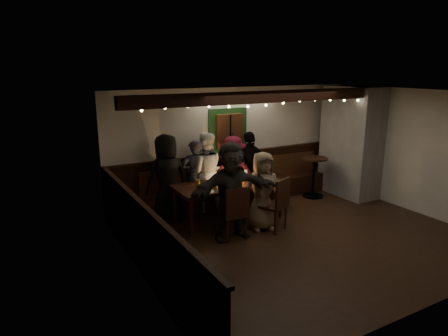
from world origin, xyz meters
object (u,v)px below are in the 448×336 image
chair_end (274,187)px  person_g (262,191)px  person_d (233,172)px  person_c (205,172)px  person_f (231,191)px  chair_near_left (235,210)px  high_top (314,172)px  person_a (167,178)px  dining_table (229,186)px  person_b (195,177)px  person_e (250,168)px  chair_near_right (277,201)px

chair_end → person_g: 1.21m
person_d → person_c: bearing=10.5°
person_f → chair_end: bearing=31.0°
chair_near_left → high_top: size_ratio=1.04×
person_a → person_f: (0.67, -1.41, 0.01)m
dining_table → person_a: size_ratio=1.24×
person_b → person_f: person_f is taller
dining_table → person_b: bearing=118.7°
person_c → person_g: person_c is taller
person_b → person_e: 1.34m
person_b → person_d: (0.87, -0.07, 0.00)m
chair_near_right → chair_end: bearing=56.8°
dining_table → chair_end: 1.23m
chair_near_left → dining_table: bearing=67.0°
dining_table → chair_near_left: bearing=-113.0°
chair_near_right → person_a: person_a is taller
chair_near_left → high_top: bearing=22.9°
person_b → chair_near_left: bearing=108.8°
chair_near_right → person_c: size_ratio=0.61×
chair_near_left → high_top: 3.14m
person_f → person_g: 0.75m
chair_near_left → person_e: (1.31, 1.58, 0.26)m
person_g → person_c: bearing=120.6°
person_d → chair_end: bearing=161.0°
person_f → high_top: bearing=22.5°
chair_near_left → person_f: person_f is taller
dining_table → person_d: bearing=54.4°
person_c → person_e: 1.09m
person_g → person_f: bearing=-161.9°
person_c → person_g: size_ratio=1.13×
person_d → dining_table: bearing=71.8°
chair_near_right → high_top: 2.35m
chair_end → person_b: person_b is taller
dining_table → person_a: 1.25m
dining_table → high_top: size_ratio=2.28×
high_top → person_c: (-2.68, 0.40, 0.25)m
person_a → person_f: size_ratio=0.99×
person_d → person_g: bearing=101.7°
person_d → person_e: 0.46m
dining_table → chair_end: dining_table is taller
person_e → person_b: bearing=0.4°
dining_table → chair_near_left: chair_near_left is taller
person_a → chair_near_left: bearing=113.2°
person_e → person_g: bearing=68.3°
person_b → person_d: size_ratio=1.00×
chair_end → person_a: bearing=167.2°
person_c → person_g: bearing=134.0°
person_f → person_e: bearing=49.6°
person_c → person_f: 1.53m
chair_near_left → person_d: (0.85, 1.54, 0.23)m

